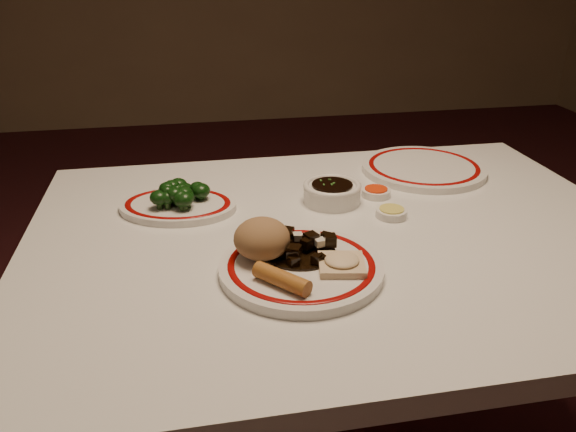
# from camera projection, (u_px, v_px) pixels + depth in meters

# --- Properties ---
(dining_table) EXTENTS (1.20, 0.90, 0.75)m
(dining_table) POSITION_uv_depth(u_px,v_px,m) (338.00, 271.00, 1.13)
(dining_table) COLOR white
(dining_table) RESTS_ON ground
(main_plate) EXTENTS (0.33, 0.33, 0.02)m
(main_plate) POSITION_uv_depth(u_px,v_px,m) (301.00, 267.00, 0.94)
(main_plate) COLOR white
(main_plate) RESTS_ON dining_table
(rice_mound) EXTENTS (0.10, 0.10, 0.07)m
(rice_mound) POSITION_uv_depth(u_px,v_px,m) (262.00, 239.00, 0.94)
(rice_mound) COLOR #976E47
(rice_mound) RESTS_ON main_plate
(spring_roll) EXTENTS (0.09, 0.09, 0.03)m
(spring_roll) POSITION_uv_depth(u_px,v_px,m) (282.00, 279.00, 0.87)
(spring_roll) COLOR #B06F2B
(spring_roll) RESTS_ON main_plate
(fried_wonton) EXTENTS (0.09, 0.09, 0.02)m
(fried_wonton) POSITION_uv_depth(u_px,v_px,m) (342.00, 263.00, 0.92)
(fried_wonton) COLOR beige
(fried_wonton) RESTS_ON main_plate
(stirfry_heap) EXTENTS (0.12, 0.13, 0.03)m
(stirfry_heap) POSITION_uv_depth(u_px,v_px,m) (300.00, 247.00, 0.97)
(stirfry_heap) COLOR black
(stirfry_heap) RESTS_ON main_plate
(broccoli_plate) EXTENTS (0.28, 0.26, 0.02)m
(broccoli_plate) POSITION_uv_depth(u_px,v_px,m) (178.00, 206.00, 1.17)
(broccoli_plate) COLOR white
(broccoli_plate) RESTS_ON dining_table
(broccoli_pile) EXTENTS (0.12, 0.11, 0.05)m
(broccoli_pile) POSITION_uv_depth(u_px,v_px,m) (178.00, 193.00, 1.15)
(broccoli_pile) COLOR #23471C
(broccoli_pile) RESTS_ON broccoli_plate
(soy_bowl) EXTENTS (0.12, 0.12, 0.04)m
(soy_bowl) POSITION_uv_depth(u_px,v_px,m) (332.00, 193.00, 1.20)
(soy_bowl) COLOR white
(soy_bowl) RESTS_ON dining_table
(sweet_sour_dish) EXTENTS (0.06, 0.06, 0.02)m
(sweet_sour_dish) POSITION_uv_depth(u_px,v_px,m) (376.00, 192.00, 1.24)
(sweet_sour_dish) COLOR white
(sweet_sour_dish) RESTS_ON dining_table
(mustard_dish) EXTENTS (0.06, 0.06, 0.02)m
(mustard_dish) POSITION_uv_depth(u_px,v_px,m) (391.00, 213.00, 1.14)
(mustard_dish) COLOR white
(mustard_dish) RESTS_ON dining_table
(far_plate) EXTENTS (0.38, 0.38, 0.02)m
(far_plate) POSITION_uv_depth(u_px,v_px,m) (423.00, 168.00, 1.38)
(far_plate) COLOR white
(far_plate) RESTS_ON dining_table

